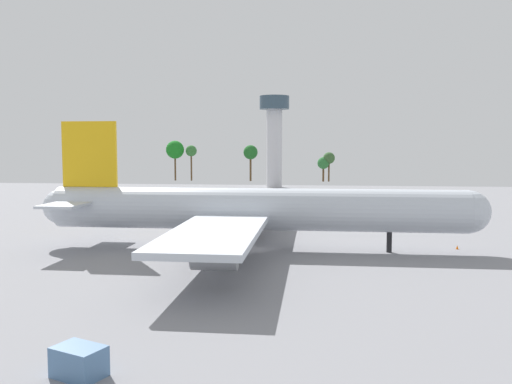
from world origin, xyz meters
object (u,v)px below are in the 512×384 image
at_px(safety_cone_nose, 457,247).
at_px(control_tower, 274,131).
at_px(pushback_tractor, 418,212).
at_px(cargo_container_aft, 79,362).
at_px(cargo_airplane, 253,210).

xyz_separation_m(safety_cone_nose, control_tower, (-33.55, 108.89, 19.13)).
xyz_separation_m(pushback_tractor, cargo_container_aft, (-34.99, -77.56, -0.08)).
distance_m(cargo_airplane, cargo_container_aft, 41.97).
bearing_deg(cargo_container_aft, control_tower, 89.86).
distance_m(cargo_airplane, control_tower, 113.08).
height_order(pushback_tractor, control_tower, control_tower).
bearing_deg(control_tower, cargo_container_aft, -90.14).
bearing_deg(pushback_tractor, cargo_airplane, -128.68).
bearing_deg(safety_cone_nose, cargo_airplane, -173.50).
bearing_deg(control_tower, cargo_airplane, -87.14).
height_order(pushback_tractor, cargo_container_aft, pushback_tractor).
bearing_deg(safety_cone_nose, pushback_tractor, 88.15).
relative_size(cargo_container_aft, control_tower, 0.12).
distance_m(cargo_container_aft, safety_cone_nose, 55.94).
height_order(cargo_container_aft, safety_cone_nose, cargo_container_aft).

